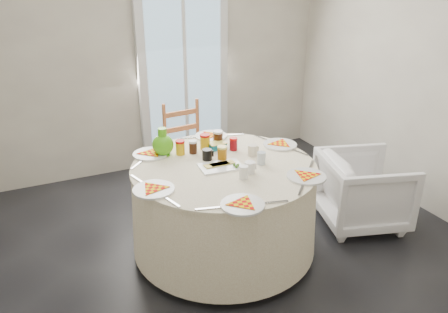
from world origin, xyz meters
name	(u,v)px	position (x,y,z in m)	size (l,w,h in m)	color
floor	(229,263)	(0.00, 0.00, 0.00)	(4.00, 4.00, 0.00)	black
wall_back	(144,49)	(0.00, 2.00, 1.30)	(4.00, 0.02, 2.60)	#BCB5A3
glass_door	(184,70)	(0.40, 1.95, 1.05)	(1.00, 0.08, 2.10)	silver
table	(224,208)	(0.05, 0.19, 0.38)	(1.39, 1.39, 0.71)	white
wooden_chair	(190,149)	(0.15, 1.18, 0.47)	(0.41, 0.39, 0.91)	#AF623F
armchair	(364,182)	(1.29, 0.05, 0.39)	(0.67, 0.63, 0.69)	white
place_settings	(224,160)	(0.05, 0.19, 0.77)	(1.48, 1.48, 0.03)	silver
jar_cluster	(206,141)	(0.03, 0.47, 0.82)	(0.47, 0.23, 0.14)	#9B710F
butter_tub	(217,142)	(0.14, 0.50, 0.79)	(0.14, 0.10, 0.05)	#0F6F89
green_pitcher	(162,138)	(-0.29, 0.56, 0.87)	(0.16, 0.16, 0.21)	#4CAF13
cheese_platter	(221,162)	(0.01, 0.17, 0.77)	(0.31, 0.20, 0.04)	white
mugs_glasses	(236,151)	(0.16, 0.22, 0.81)	(0.55, 0.55, 0.10)	#A89E9D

